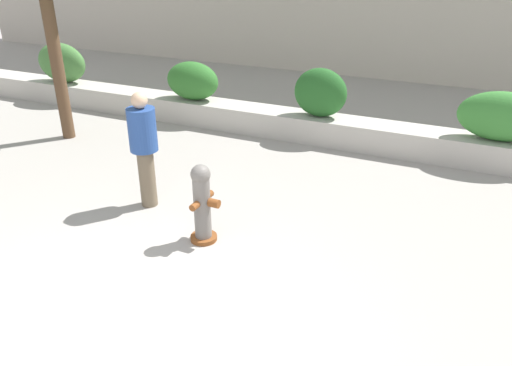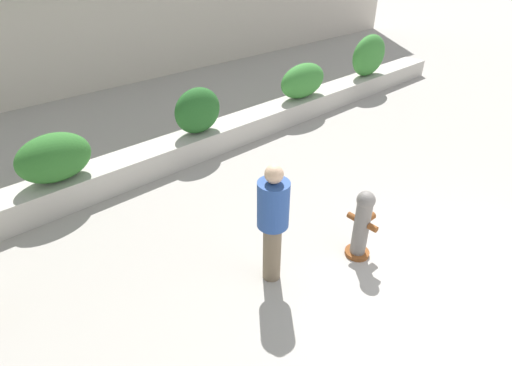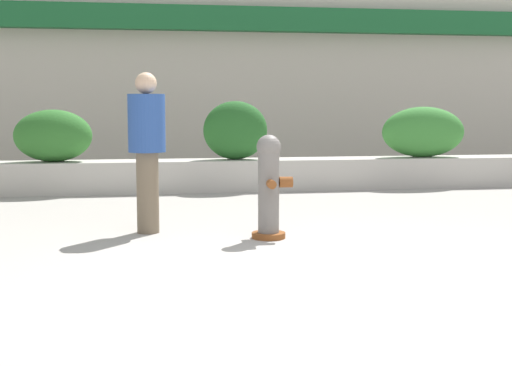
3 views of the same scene
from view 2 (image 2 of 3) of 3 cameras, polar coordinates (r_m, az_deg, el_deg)
ground_plane at (r=5.78m, az=30.37°, el=-17.09°), size 120.00×120.00×0.00m
planter_wall_low at (r=8.55m, az=-8.49°, el=5.53°), size 18.00×0.70×0.50m
hedge_bush_1 at (r=7.28m, az=-26.88°, el=3.24°), size 1.19×0.70×0.81m
hedge_bush_2 at (r=8.31m, az=-8.33°, el=10.20°), size 1.04×0.57×0.94m
hedge_bush_3 at (r=10.35m, az=6.71°, el=14.31°), size 1.44×0.61×0.85m
hedge_bush_4 at (r=12.52m, az=15.83°, el=17.14°), size 1.37×0.57×1.16m
fire_hydrant at (r=5.78m, az=14.91°, el=-5.67°), size 0.43×0.47×1.08m
pedestrian at (r=4.97m, az=2.42°, el=-5.00°), size 0.45×0.45×1.73m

